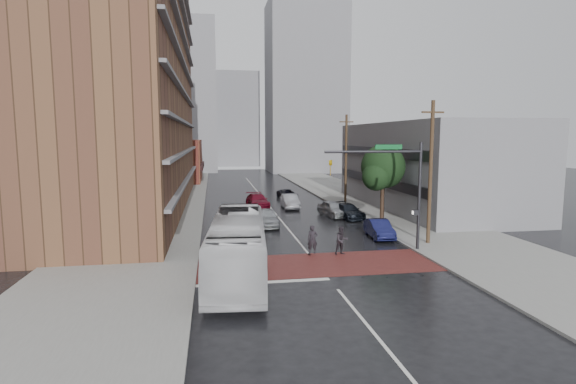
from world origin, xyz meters
TOP-DOWN VIEW (x-y plane):
  - ground at (0.00, 0.00)m, footprint 160.00×160.00m
  - crosswalk at (0.00, 0.50)m, footprint 14.00×5.00m
  - sidewalk_west at (-11.50, 25.00)m, footprint 9.00×90.00m
  - sidewalk_east at (11.50, 25.00)m, footprint 9.00×90.00m
  - apartment_block at (-14.00, 24.00)m, footprint 10.00×44.00m
  - storefront_west at (-12.00, 54.00)m, footprint 8.00×16.00m
  - building_east at (16.50, 20.00)m, footprint 11.00×26.00m
  - distant_tower_west at (-14.00, 78.00)m, footprint 18.00×16.00m
  - distant_tower_east at (14.00, 72.00)m, footprint 16.00×14.00m
  - distant_tower_center at (0.00, 95.00)m, footprint 12.00×10.00m
  - street_tree at (8.52, 12.03)m, footprint 4.20×4.10m
  - signal_mast at (5.85, 2.50)m, footprint 6.50×0.30m
  - utility_pole_near at (8.80, 4.00)m, footprint 1.60×0.26m
  - utility_pole_far at (8.80, 24.00)m, footprint 1.60×0.26m
  - transit_bus at (-4.77, -1.00)m, footprint 3.83×12.22m
  - pedestrian_a at (0.27, 3.00)m, footprint 0.74×0.55m
  - pedestrian_b at (2.06, 2.44)m, footprint 1.02×0.87m
  - car_travel_a at (-1.52, 12.39)m, footprint 1.96×4.51m
  - car_travel_b at (1.99, 21.54)m, footprint 1.63×4.52m
  - car_travel_c at (-1.33, 22.95)m, footprint 2.46×5.08m
  - suv_travel at (2.97, 29.14)m, footprint 2.37×4.27m
  - car_parked_near at (6.23, 6.69)m, footprint 1.77×4.23m
  - car_parked_mid at (6.30, 14.93)m, footprint 2.63×4.87m
  - car_parked_far at (5.20, 16.00)m, footprint 2.54×4.67m

SIDE VIEW (x-z plane):
  - ground at x=0.00m, z-range 0.00..0.00m
  - crosswalk at x=0.00m, z-range 0.00..0.02m
  - sidewalk_west at x=-11.50m, z-range 0.00..0.15m
  - sidewalk_east at x=11.50m, z-range 0.00..0.15m
  - suv_travel at x=2.97m, z-range 0.00..1.13m
  - car_parked_mid at x=6.30m, z-range 0.00..1.34m
  - car_parked_near at x=6.23m, z-range 0.00..1.36m
  - car_travel_c at x=-1.33m, z-range 0.00..1.43m
  - car_travel_b at x=1.99m, z-range 0.00..1.48m
  - car_parked_far at x=5.20m, z-range 0.00..1.51m
  - car_travel_a at x=-1.52m, z-range 0.00..1.51m
  - pedestrian_a at x=0.27m, z-range 0.00..1.84m
  - pedestrian_b at x=2.06m, z-range 0.00..1.85m
  - transit_bus at x=-4.77m, z-range 0.00..3.35m
  - storefront_west at x=-12.00m, z-range 0.00..7.00m
  - building_east at x=16.50m, z-range 0.00..9.00m
  - signal_mast at x=5.85m, z-range 1.13..8.33m
  - street_tree at x=8.52m, z-range 1.28..8.18m
  - utility_pole_near at x=8.80m, z-range 0.14..10.14m
  - utility_pole_far at x=8.80m, z-range 0.14..10.14m
  - distant_tower_center at x=0.00m, z-range 0.00..24.00m
  - apartment_block at x=-14.00m, z-range 0.00..28.00m
  - distant_tower_west at x=-14.00m, z-range 0.00..32.00m
  - distant_tower_east at x=14.00m, z-range 0.00..36.00m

